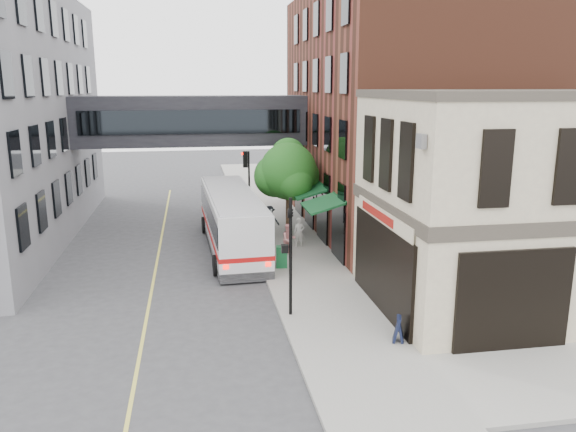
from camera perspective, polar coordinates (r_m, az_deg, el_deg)
name	(u,v)px	position (r m, az deg, el deg)	size (l,w,h in m)	color
ground	(289,342)	(19.81, 0.12, -12.64)	(120.00, 120.00, 0.00)	#38383A
sidewalk_main	(282,234)	(33.10, -0.61, -1.83)	(4.00, 60.00, 0.15)	gray
corner_building	(508,202)	(23.40, 21.43, 1.36)	(10.19, 8.12, 8.45)	tan
brick_building	(410,113)	(35.13, 12.26, 10.18)	(13.76, 18.00, 14.00)	#592B1B
skyway_bridge	(192,121)	(35.64, -9.76, 9.54)	(14.00, 3.18, 3.00)	black
traffic_signal_near	(290,242)	(20.66, 0.18, -2.69)	(0.44, 0.22, 4.60)	black
traffic_signal_far	(247,172)	(35.14, -4.21, 4.45)	(0.53, 0.28, 4.50)	black
street_sign_pole	(272,235)	(25.70, -1.69, -1.95)	(0.08, 0.75, 3.00)	gray
street_tree	(287,171)	(31.60, -0.05, 4.56)	(3.80, 3.20, 5.60)	#382619
lane_marking	(157,262)	(28.96, -13.17, -4.53)	(0.12, 40.00, 0.01)	#D8CC4C
bus	(232,218)	(30.03, -5.72, -0.23)	(3.15, 11.47, 3.06)	silver
pedestrian_a	(299,232)	(30.06, 1.14, -1.67)	(0.58, 0.38, 1.58)	beige
pedestrian_b	(289,239)	(28.64, 0.07, -2.39)	(0.78, 0.61, 1.61)	pink
pedestrian_c	(270,221)	(32.33, -1.88, -0.47)	(1.12, 0.65, 1.74)	black
newspaper_box	(282,257)	(26.76, -0.66, -4.16)	(0.51, 0.46, 1.03)	#145B2E
sandwich_board	(399,329)	(19.68, 11.16, -11.20)	(0.32, 0.49, 0.88)	black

